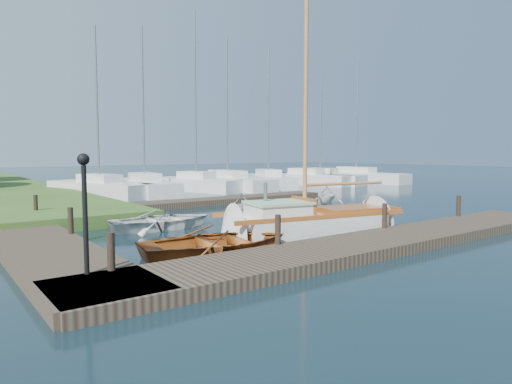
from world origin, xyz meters
TOP-DOWN VIEW (x-y plane):
  - ground at (0.00, 0.00)m, footprint 160.00×160.00m
  - near_dock at (0.00, -6.00)m, footprint 18.00×2.20m
  - left_dock at (-8.00, 2.00)m, footprint 2.20×18.00m
  - far_dock at (2.00, 6.50)m, footprint 14.00×1.60m
  - pontoon at (10.00, 16.00)m, footprint 30.00×1.60m
  - mooring_post_0 at (-7.50, -5.00)m, footprint 0.16×0.16m
  - mooring_post_1 at (-3.00, -5.00)m, footprint 0.16×0.16m
  - mooring_post_2 at (1.50, -5.00)m, footprint 0.16×0.16m
  - mooring_post_3 at (6.00, -5.00)m, footprint 0.16×0.16m
  - mooring_post_4 at (-7.00, 0.00)m, footprint 0.16×0.16m
  - mooring_post_5 at (-7.00, 5.00)m, footprint 0.16×0.16m
  - lamp_post at (-8.00, -5.00)m, footprint 0.24×0.24m
  - sailboat at (-0.10, -3.37)m, footprint 7.39×3.30m
  - dinghy at (-4.24, -3.97)m, footprint 4.62×3.63m
  - tender_a at (-3.62, 0.83)m, footprint 3.93×2.95m
  - tender_b at (0.41, 1.48)m, footprint 2.88×2.73m
  - tender_c at (1.70, 1.62)m, footprint 4.04×3.63m
  - tender_d at (7.02, 2.99)m, footprint 2.73×2.64m
  - marina_boat_0 at (-1.57, 14.21)m, footprint 4.61×8.35m
  - marina_boat_1 at (1.39, 14.15)m, footprint 2.91×8.24m
  - marina_boat_2 at (5.28, 14.18)m, footprint 4.21×7.72m
  - marina_boat_3 at (8.18, 14.58)m, footprint 2.41×9.89m
  - marina_boat_4 at (11.80, 14.18)m, footprint 4.93×8.09m
  - marina_boat_5 at (16.02, 14.30)m, footprint 3.73×8.67m
  - marina_boat_6 at (17.44, 14.06)m, footprint 3.89×8.22m
  - marina_boat_7 at (22.05, 14.02)m, footprint 3.13×10.29m

SIDE VIEW (x-z plane):
  - ground at x=0.00m, z-range 0.00..0.00m
  - near_dock at x=0.00m, z-range 0.00..0.30m
  - left_dock at x=-8.00m, z-range 0.00..0.30m
  - far_dock at x=2.00m, z-range 0.00..0.30m
  - pontoon at x=10.00m, z-range 0.00..0.30m
  - tender_c at x=1.70m, z-range 0.00..0.69m
  - sailboat at x=-0.10m, z-range -4.57..5.26m
  - tender_a at x=-3.62m, z-range 0.00..0.78m
  - dinghy at x=-4.24m, z-range 0.00..0.87m
  - tender_d at x=7.02m, z-range 0.00..1.11m
  - marina_boat_6 at x=17.44m, z-range -3.98..5.09m
  - marina_boat_5 at x=16.02m, z-range -4.56..5.68m
  - marina_boat_3 at x=8.18m, z-range -5.08..6.21m
  - marina_boat_0 at x=-1.57m, z-range -4.64..5.78m
  - marina_boat_7 at x=22.05m, z-range -5.31..6.44m
  - marina_boat_1 at x=1.39m, z-range -4.87..6.01m
  - marina_boat_4 at x=11.80m, z-range -4.91..6.06m
  - marina_boat_2 at x=5.28m, z-range -5.68..6.86m
  - tender_b at x=0.41m, z-range 0.00..1.19m
  - mooring_post_0 at x=-7.50m, z-range 0.30..1.10m
  - mooring_post_1 at x=-3.00m, z-range 0.30..1.10m
  - mooring_post_2 at x=1.50m, z-range 0.30..1.10m
  - mooring_post_3 at x=6.00m, z-range 0.30..1.10m
  - mooring_post_4 at x=-7.00m, z-range 0.30..1.10m
  - mooring_post_5 at x=-7.00m, z-range 0.30..1.10m
  - lamp_post at x=-8.00m, z-range 0.65..3.09m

